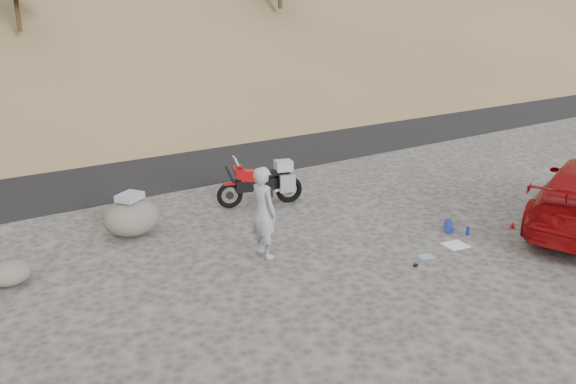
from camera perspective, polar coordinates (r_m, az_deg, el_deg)
name	(u,v)px	position (r m, az deg, el deg)	size (l,w,h in m)	color
ground	(358,237)	(12.88, 7.12, -4.54)	(140.00, 140.00, 0.00)	#43403E
road	(188,157)	(20.13, -10.14, 3.53)	(120.00, 7.00, 0.05)	black
motorcycle	(264,183)	(14.73, -2.44, 0.91)	(2.27, 1.05, 1.39)	black
man	(264,256)	(11.85, -2.45, -6.47)	(0.71, 0.46, 1.93)	#9B9BA0
boulder	(132,217)	(13.24, -15.61, -2.41)	(1.60, 1.49, 1.02)	#57524A
small_rock	(10,273)	(11.77, -26.44, -7.36)	(1.00, 0.96, 0.47)	#57524A
gear_white_cloth	(455,245)	(12.86, 16.63, -5.19)	(0.50, 0.44, 0.02)	white
gear_blue_mat	(449,226)	(13.66, 16.00, -3.37)	(0.19, 0.19, 0.48)	navy
gear_bottle	(468,231)	(13.50, 17.79, -3.77)	(0.07, 0.07, 0.20)	navy
gear_funnel	(512,225)	(14.27, 21.84, -3.12)	(0.13, 0.13, 0.16)	#B00B0C
gear_glove_b	(416,265)	(11.65, 12.83, -7.27)	(0.10, 0.08, 0.03)	black
gear_blue_cloth	(426,257)	(12.12, 13.87, -6.39)	(0.32, 0.23, 0.01)	#7D9AC2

